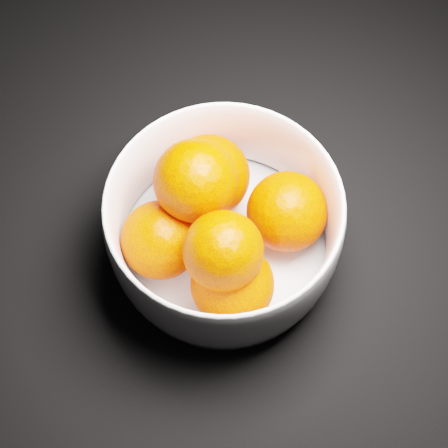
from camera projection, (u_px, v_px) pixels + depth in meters
bowl at (224, 227)px, 0.61m from camera, size 0.23×0.23×0.11m
orange_pile at (219, 220)px, 0.60m from camera, size 0.20×0.19×0.13m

